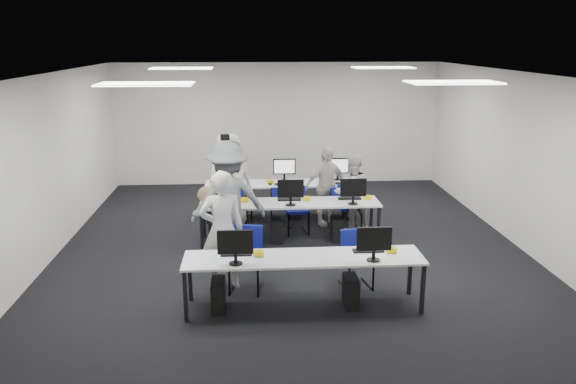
{
  "coord_description": "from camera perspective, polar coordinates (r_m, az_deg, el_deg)",
  "views": [
    {
      "loc": [
        -0.69,
        -9.35,
        3.53
      ],
      "look_at": [
        -0.05,
        -0.09,
        1.0
      ],
      "focal_mm": 35.0,
      "sensor_mm": 36.0,
      "label": 1
    }
  ],
  "objects": [
    {
      "name": "chair_1",
      "position": [
        8.39,
        6.91,
        -7.82
      ],
      "size": [
        0.49,
        0.51,
        0.83
      ],
      "rotation": [
        0.0,
        0.0,
        0.19
      ],
      "color": "navy",
      "rests_on": "ground"
    },
    {
      "name": "chair_2",
      "position": [
        10.7,
        -6.26,
        -2.44
      ],
      "size": [
        0.53,
        0.56,
        0.95
      ],
      "rotation": [
        0.0,
        0.0,
        -0.14
      ],
      "color": "navy",
      "rests_on": "ground"
    },
    {
      "name": "desk_back",
      "position": [
        11.34,
        -0.32,
        0.69
      ],
      "size": [
        3.2,
        0.7,
        0.73
      ],
      "color": "silver",
      "rests_on": "ground"
    },
    {
      "name": "desk_mid",
      "position": [
        9.99,
        0.19,
        -1.33
      ],
      "size": [
        3.2,
        0.7,
        0.73
      ],
      "color": "silver",
      "rests_on": "ground"
    },
    {
      "name": "equipment_back",
      "position": [
        11.46,
        0.63,
        -0.83
      ],
      "size": [
        2.91,
        0.41,
        1.19
      ],
      "color": "white",
      "rests_on": "desk_back"
    },
    {
      "name": "ceiling_panels",
      "position": [
        9.39,
        0.29,
        11.91
      ],
      "size": [
        5.2,
        4.6,
        0.02
      ],
      "color": "white",
      "rests_on": "room"
    },
    {
      "name": "chair_3",
      "position": [
        10.58,
        0.86,
        -2.71
      ],
      "size": [
        0.47,
        0.5,
        0.86
      ],
      "rotation": [
        0.0,
        0.0,
        0.11
      ],
      "color": "navy",
      "rests_on": "ground"
    },
    {
      "name": "equipment_front",
      "position": [
        7.64,
        0.15,
        -9.29
      ],
      "size": [
        2.51,
        0.41,
        1.19
      ],
      "color": "#0C229C",
      "rests_on": "desk_front"
    },
    {
      "name": "room",
      "position": [
        9.6,
        0.28,
        3.02
      ],
      "size": [
        9.0,
        9.02,
        3.0
      ],
      "color": "black",
      "rests_on": "ground"
    },
    {
      "name": "dslr_camera",
      "position": [
        9.27,
        -6.43,
        5.57
      ],
      "size": [
        0.18,
        0.21,
        0.1
      ],
      "primitive_type": "cube",
      "rotation": [
        0.0,
        0.0,
        3.36
      ],
      "color": "black",
      "rests_on": "photographer"
    },
    {
      "name": "equipment_mid",
      "position": [
        10.06,
        -0.9,
        -3.14
      ],
      "size": [
        2.91,
        0.41,
        1.19
      ],
      "color": "white",
      "rests_on": "desk_mid"
    },
    {
      "name": "student_3",
      "position": [
        10.91,
        3.87,
        0.6
      ],
      "size": [
        0.99,
        0.72,
        1.56
      ],
      "primitive_type": "imported",
      "rotation": [
        0.0,
        0.0,
        0.42
      ],
      "color": "silver",
      "rests_on": "ground"
    },
    {
      "name": "handbag",
      "position": [
        10.02,
        -8.15,
        -0.24
      ],
      "size": [
        0.42,
        0.31,
        0.31
      ],
      "primitive_type": "ellipsoid",
      "rotation": [
        0.0,
        0.0,
        0.22
      ],
      "color": "olive",
      "rests_on": "desk_mid"
    },
    {
      "name": "chair_0",
      "position": [
        8.24,
        -4.25,
        -7.95
      ],
      "size": [
        0.53,
        0.56,
        0.92
      ],
      "rotation": [
        0.0,
        0.0,
        -0.17
      ],
      "color": "navy",
      "rests_on": "ground"
    },
    {
      "name": "student_1",
      "position": [
        10.65,
        6.5,
        -0.04
      ],
      "size": [
        0.88,
        0.78,
        1.48
      ],
      "primitive_type": "imported",
      "rotation": [
        0.0,
        0.0,
        3.51
      ],
      "color": "silver",
      "rests_on": "ground"
    },
    {
      "name": "student_2",
      "position": [
        10.7,
        -5.95,
        1.07
      ],
      "size": [
        1.05,
        0.85,
        1.85
      ],
      "primitive_type": "imported",
      "rotation": [
        0.0,
        0.0,
        0.34
      ],
      "color": "silver",
      "rests_on": "ground"
    },
    {
      "name": "chair_6",
      "position": [
        10.97,
        -0.74,
        -2.12
      ],
      "size": [
        0.41,
        0.45,
        0.81
      ],
      "rotation": [
        0.0,
        0.0,
        -0.04
      ],
      "color": "navy",
      "rests_on": "ground"
    },
    {
      "name": "chair_7",
      "position": [
        11.02,
        5.25,
        -2.11
      ],
      "size": [
        0.44,
        0.47,
        0.81
      ],
      "rotation": [
        0.0,
        0.0,
        -0.11
      ],
      "color": "navy",
      "rests_on": "ground"
    },
    {
      "name": "student_0",
      "position": [
        8.11,
        -6.71,
        -3.91
      ],
      "size": [
        0.71,
        0.54,
        1.77
      ],
      "primitive_type": "imported",
      "rotation": [
        0.0,
        0.0,
        3.33
      ],
      "color": "silver",
      "rests_on": "ground"
    },
    {
      "name": "chair_5",
      "position": [
        10.96,
        -5.15,
        -2.05
      ],
      "size": [
        0.59,
        0.61,
        0.9
      ],
      "rotation": [
        0.0,
        0.0,
        -0.38
      ],
      "color": "navy",
      "rests_on": "ground"
    },
    {
      "name": "photographer",
      "position": [
        9.32,
        -6.05,
        -0.84
      ],
      "size": [
        1.37,
        0.97,
        1.92
      ],
      "primitive_type": "imported",
      "rotation": [
        0.0,
        0.0,
        3.36
      ],
      "color": "gray",
      "rests_on": "ground"
    },
    {
      "name": "chair_4",
      "position": [
        10.86,
        6.21,
        -2.35
      ],
      "size": [
        0.45,
        0.49,
        0.84
      ],
      "rotation": [
        0.0,
        0.0,
        0.1
      ],
      "color": "navy",
      "rests_on": "ground"
    },
    {
      "name": "desk_front",
      "position": [
        7.55,
        1.61,
        -6.96
      ],
      "size": [
        3.2,
        0.7,
        0.73
      ],
      "color": "silver",
      "rests_on": "ground"
    }
  ]
}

